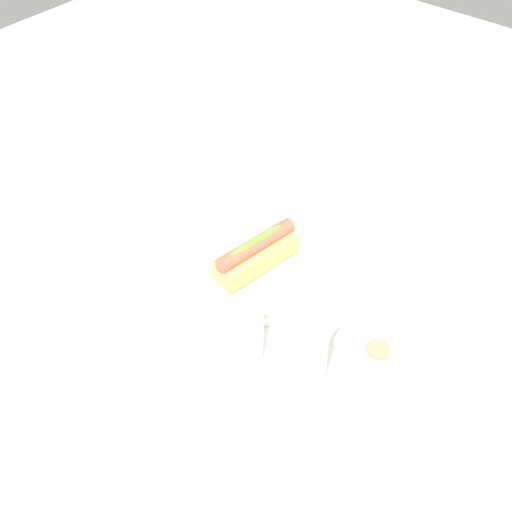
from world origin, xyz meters
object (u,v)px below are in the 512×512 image
Objects in this scene: water_glass at (308,194)px; napkin_box at (224,356)px; serving_bowl at (256,269)px; hotdog_front at (256,253)px; paper_towel_roll at (369,375)px.

napkin_box is at bearing 18.37° from water_glass.
serving_bowl is at bearing 8.25° from water_glass.
water_glass is (-0.19, -0.03, 0.03)m from serving_bowl.
serving_bowl is 1.50× the size of napkin_box.
hotdog_front is 1.05× the size of napkin_box.
napkin_box is at bearing 27.58° from hotdog_front.
napkin_box reaches higher than water_glass.
paper_towel_roll is 0.20m from napkin_box.
paper_towel_roll is at bearing 47.54° from water_glass.
hotdog_front is at bearing 8.25° from water_glass.
hotdog_front reaches higher than water_glass.
napkin_box is (0.19, 0.10, 0.02)m from hotdog_front.
serving_bowl is at bearing -149.29° from napkin_box.
water_glass is at bearing -171.75° from hotdog_front.
paper_towel_roll is (0.08, 0.26, 0.01)m from hotdog_front.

